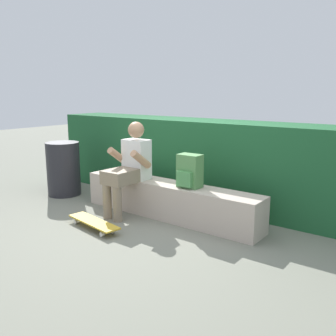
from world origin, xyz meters
The scene contains 7 objects.
ground_plane centered at (0.00, 0.00, 0.00)m, with size 24.00×24.00×0.00m, color slate.
bench_main centered at (0.00, 0.38, 0.22)m, with size 2.51×0.40×0.44m.
person_skater centered at (-0.48, 0.18, 0.64)m, with size 0.49×0.62×1.19m.
skateboard_near_person centered at (-0.45, -0.48, 0.07)m, with size 0.82×0.32×0.09m.
backpack_on_bench centered at (0.32, 0.37, 0.64)m, with size 0.28×0.23×0.40m.
hedge_row centered at (0.19, 1.26, 0.59)m, with size 5.61×0.72×1.18m.
trash_bin centered at (-1.93, 0.24, 0.41)m, with size 0.50×0.50×0.82m.
Camera 1 is at (2.76, -3.24, 1.58)m, focal length 39.90 mm.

